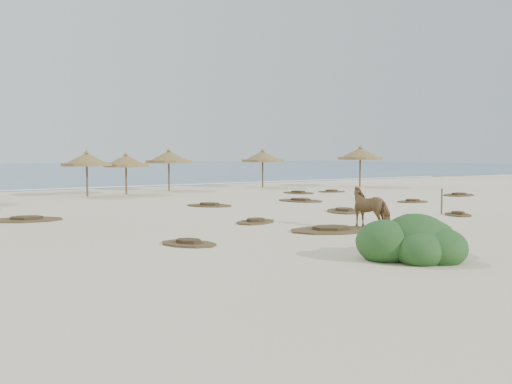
# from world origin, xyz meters

# --- Properties ---
(ground) EXTENTS (160.00, 160.00, 0.00)m
(ground) POSITION_xyz_m (0.00, 0.00, 0.00)
(ground) COLOR beige
(ground) RESTS_ON ground
(ocean) EXTENTS (200.00, 100.00, 0.01)m
(ocean) POSITION_xyz_m (0.00, 75.00, 0.00)
(ocean) COLOR navy
(ocean) RESTS_ON ground
(foam_line) EXTENTS (70.00, 0.60, 0.01)m
(foam_line) POSITION_xyz_m (0.00, 26.00, 0.00)
(foam_line) COLOR white
(foam_line) RESTS_ON ground
(palapa_2) EXTENTS (3.33, 3.33, 2.76)m
(palapa_2) POSITION_xyz_m (-4.39, 18.03, 2.14)
(palapa_2) COLOR brown
(palapa_2) RESTS_ON ground
(palapa_3) EXTENTS (3.20, 3.20, 2.63)m
(palapa_3) POSITION_xyz_m (-1.91, 18.29, 2.04)
(palapa_3) COLOR brown
(palapa_3) RESTS_ON ground
(palapa_4) EXTENTS (3.44, 3.44, 2.89)m
(palapa_4) POSITION_xyz_m (1.77, 20.12, 2.24)
(palapa_4) COLOR brown
(palapa_4) RESTS_ON ground
(palapa_5) EXTENTS (3.99, 3.99, 2.90)m
(palapa_5) POSITION_xyz_m (9.03, 19.59, 2.25)
(palapa_5) COLOR brown
(palapa_5) RESTS_ON ground
(palapa_6) EXTENTS (4.38, 4.38, 3.16)m
(palapa_6) POSITION_xyz_m (15.70, 16.35, 2.45)
(palapa_6) COLOR brown
(palapa_6) RESTS_ON ground
(horse) EXTENTS (1.08, 1.81, 1.43)m
(horse) POSITION_xyz_m (-0.35, -1.38, 0.72)
(horse) COLOR olive
(horse) RESTS_ON ground
(fence_post_far) EXTENTS (0.10, 0.10, 1.09)m
(fence_post_far) POSITION_xyz_m (5.24, 0.24, 0.54)
(fence_post_far) COLOR brown
(fence_post_far) RESTS_ON ground
(bush) EXTENTS (2.87, 2.53, 1.28)m
(bush) POSITION_xyz_m (-3.37, -5.98, 0.42)
(bush) COLOR #244F22
(bush) RESTS_ON ground
(scrub_1) EXTENTS (3.18, 2.61, 0.16)m
(scrub_1) POSITION_xyz_m (-9.82, 7.46, 0.05)
(scrub_1) COLOR brown
(scrub_1) RESTS_ON ground
(scrub_2) EXTENTS (2.17, 1.84, 0.16)m
(scrub_2) POSITION_xyz_m (-2.80, 2.13, 0.05)
(scrub_2) COLOR brown
(scrub_2) RESTS_ON ground
(scrub_3) EXTENTS (2.53, 3.00, 0.16)m
(scrub_3) POSITION_xyz_m (4.20, 8.61, 0.05)
(scrub_3) COLOR brown
(scrub_3) RESTS_ON ground
(scrub_4) EXTENTS (1.98, 1.52, 0.16)m
(scrub_4) POSITION_xyz_m (8.81, 5.00, 0.05)
(scrub_4) COLOR brown
(scrub_4) RESTS_ON ground
(scrub_5) EXTENTS (2.98, 2.42, 0.16)m
(scrub_5) POSITION_xyz_m (14.71, 6.68, 0.05)
(scrub_5) COLOR brown
(scrub_5) RESTS_ON ground
(scrub_7) EXTENTS (2.02, 2.55, 0.16)m
(scrub_7) POSITION_xyz_m (7.66, 13.40, 0.05)
(scrub_7) COLOR brown
(scrub_7) RESTS_ON ground
(scrub_9) EXTENTS (2.49, 2.81, 0.16)m
(scrub_9) POSITION_xyz_m (2.57, 3.29, 0.05)
(scrub_9) COLOR brown
(scrub_9) RESTS_ON ground
(scrub_10) EXTENTS (2.14, 1.67, 0.16)m
(scrub_10) POSITION_xyz_m (10.19, 13.12, 0.05)
(scrub_10) COLOR brown
(scrub_10) RESTS_ON ground
(scrub_11) EXTENTS (1.83, 2.08, 0.16)m
(scrub_11) POSITION_xyz_m (-7.13, -1.08, 0.05)
(scrub_11) COLOR brown
(scrub_11) RESTS_ON ground
(scrub_12) EXTENTS (1.72, 1.87, 0.16)m
(scrub_12) POSITION_xyz_m (5.58, -0.32, 0.05)
(scrub_12) COLOR brown
(scrub_12) RESTS_ON ground
(scrub_13) EXTENTS (2.62, 2.75, 0.16)m
(scrub_13) POSITION_xyz_m (-1.16, 8.84, 0.05)
(scrub_13) COLOR brown
(scrub_13) RESTS_ON ground
(scrub_14) EXTENTS (3.31, 2.63, 0.16)m
(scrub_14) POSITION_xyz_m (-1.90, -1.10, 0.05)
(scrub_14) COLOR brown
(scrub_14) RESTS_ON ground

